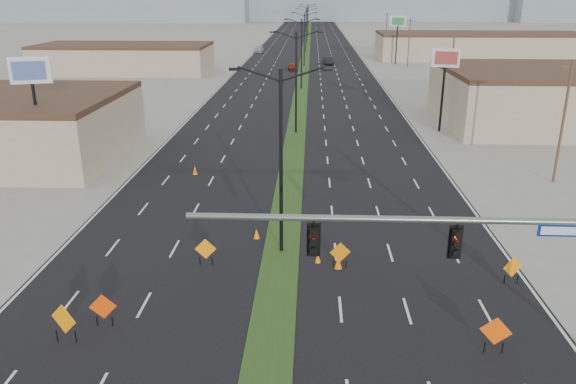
{
  "coord_description": "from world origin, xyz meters",
  "views": [
    {
      "loc": [
        1.55,
        -16.21,
        13.53
      ],
      "look_at": [
        0.33,
        12.81,
        3.2
      ],
      "focal_mm": 35.0,
      "sensor_mm": 36.0,
      "label": 1
    }
  ],
  "objects_px": {
    "car_far": "(259,50)",
    "construction_sign_1": "(103,308)",
    "streetlight_2": "(302,52)",
    "cone_1": "(338,262)",
    "cone_2": "(318,258)",
    "car_left": "(293,67)",
    "car_mid": "(328,61)",
    "streetlight_1": "(296,79)",
    "streetlight_3": "(304,37)",
    "streetlight_4": "(306,29)",
    "streetlight_0": "(281,157)",
    "cone_0": "(257,234)",
    "construction_sign_3": "(340,253)",
    "construction_sign_5": "(513,268)",
    "signal_mast": "(508,255)",
    "pole_sign_east_near": "(445,65)",
    "construction_sign_4": "(496,332)",
    "pole_sign_east_far": "(398,25)",
    "construction_sign_2": "(206,250)",
    "cone_3": "(195,170)",
    "streetlight_5": "(307,23)",
    "streetlight_6": "(308,19)",
    "pole_sign_west": "(32,80)",
    "construction_sign_0": "(64,320)"
  },
  "relations": [
    {
      "from": "cone_3",
      "to": "pole_sign_east_far",
      "type": "relative_size",
      "value": 0.07
    },
    {
      "from": "construction_sign_2",
      "to": "construction_sign_4",
      "type": "relative_size",
      "value": 0.92
    },
    {
      "from": "construction_sign_3",
      "to": "construction_sign_1",
      "type": "bearing_deg",
      "value": -160.47
    },
    {
      "from": "cone_1",
      "to": "cone_2",
      "type": "height_order",
      "value": "cone_1"
    },
    {
      "from": "streetlight_2",
      "to": "construction_sign_4",
      "type": "height_order",
      "value": "streetlight_2"
    },
    {
      "from": "streetlight_0",
      "to": "construction_sign_1",
      "type": "height_order",
      "value": "streetlight_0"
    },
    {
      "from": "signal_mast",
      "to": "construction_sign_4",
      "type": "bearing_deg",
      "value": 70.34
    },
    {
      "from": "cone_3",
      "to": "pole_sign_east_near",
      "type": "xyz_separation_m",
      "value": [
        22.39,
        15.62,
        6.42
      ]
    },
    {
      "from": "car_far",
      "to": "streetlight_2",
      "type": "bearing_deg",
      "value": -73.0
    },
    {
      "from": "streetlight_4",
      "to": "construction_sign_2",
      "type": "distance_m",
      "value": 114.0
    },
    {
      "from": "car_far",
      "to": "cone_3",
      "type": "height_order",
      "value": "car_far"
    },
    {
      "from": "streetlight_3",
      "to": "cone_0",
      "type": "relative_size",
      "value": 16.48
    },
    {
      "from": "streetlight_5",
      "to": "cone_0",
      "type": "xyz_separation_m",
      "value": [
        -1.54,
        -138.38,
        -5.11
      ]
    },
    {
      "from": "car_left",
      "to": "pole_sign_west",
      "type": "xyz_separation_m",
      "value": [
        -17.49,
        -63.83,
        6.72
      ]
    },
    {
      "from": "construction_sign_2",
      "to": "cone_2",
      "type": "xyz_separation_m",
      "value": [
        5.88,
        0.51,
        -0.61
      ]
    },
    {
      "from": "streetlight_6",
      "to": "construction_sign_5",
      "type": "xyz_separation_m",
      "value": [
        11.5,
        -171.22,
        -4.57
      ]
    },
    {
      "from": "streetlight_3",
      "to": "streetlight_4",
      "type": "xyz_separation_m",
      "value": [
        0.0,
        28.0,
        0.0
      ]
    },
    {
      "from": "streetlight_1",
      "to": "construction_sign_4",
      "type": "bearing_deg",
      "value": -76.45
    },
    {
      "from": "construction_sign_0",
      "to": "construction_sign_3",
      "type": "bearing_deg",
      "value": 55.74
    },
    {
      "from": "car_far",
      "to": "streetlight_5",
      "type": "bearing_deg",
      "value": 75.29
    },
    {
      "from": "car_left",
      "to": "construction_sign_2",
      "type": "relative_size",
      "value": 2.55
    },
    {
      "from": "streetlight_4",
      "to": "cone_1",
      "type": "xyz_separation_m",
      "value": [
        3.06,
        -113.95,
        -5.08
      ]
    },
    {
      "from": "signal_mast",
      "to": "pole_sign_east_near",
      "type": "xyz_separation_m",
      "value": [
        6.28,
        39.27,
        1.97
      ]
    },
    {
      "from": "car_mid",
      "to": "construction_sign_5",
      "type": "relative_size",
      "value": 3.2
    },
    {
      "from": "streetlight_1",
      "to": "construction_sign_0",
      "type": "distance_m",
      "value": 38.18
    },
    {
      "from": "cone_1",
      "to": "streetlight_0",
      "type": "bearing_deg",
      "value": 147.52
    },
    {
      "from": "construction_sign_1",
      "to": "construction_sign_4",
      "type": "height_order",
      "value": "construction_sign_4"
    },
    {
      "from": "streetlight_0",
      "to": "construction_sign_4",
      "type": "bearing_deg",
      "value": -45.28
    },
    {
      "from": "construction_sign_3",
      "to": "cone_0",
      "type": "distance_m",
      "value": 5.89
    },
    {
      "from": "streetlight_3",
      "to": "pole_sign_east_far",
      "type": "xyz_separation_m",
      "value": [
        18.39,
        4.01,
        2.15
      ]
    },
    {
      "from": "car_far",
      "to": "car_left",
      "type": "bearing_deg",
      "value": -68.72
    },
    {
      "from": "construction_sign_5",
      "to": "pole_sign_west",
      "type": "relative_size",
      "value": 0.16
    },
    {
      "from": "cone_0",
      "to": "streetlight_1",
      "type": "bearing_deg",
      "value": 86.67
    },
    {
      "from": "streetlight_3",
      "to": "cone_1",
      "type": "height_order",
      "value": "streetlight_3"
    },
    {
      "from": "construction_sign_3",
      "to": "construction_sign_5",
      "type": "height_order",
      "value": "construction_sign_5"
    },
    {
      "from": "streetlight_1",
      "to": "car_mid",
      "type": "relative_size",
      "value": 2.15
    },
    {
      "from": "streetlight_5",
      "to": "car_left",
      "type": "height_order",
      "value": "streetlight_5"
    },
    {
      "from": "streetlight_4",
      "to": "construction_sign_1",
      "type": "relative_size",
      "value": 6.54
    },
    {
      "from": "construction_sign_1",
      "to": "cone_3",
      "type": "relative_size",
      "value": 2.29
    },
    {
      "from": "streetlight_4",
      "to": "car_far",
      "type": "bearing_deg",
      "value": -164.1
    },
    {
      "from": "pole_sign_west",
      "to": "cone_3",
      "type": "bearing_deg",
      "value": -15.99
    },
    {
      "from": "cone_3",
      "to": "pole_sign_east_near",
      "type": "relative_size",
      "value": 0.08
    },
    {
      "from": "pole_sign_east_far",
      "to": "streetlight_6",
      "type": "bearing_deg",
      "value": 113.78
    },
    {
      "from": "pole_sign_east_near",
      "to": "pole_sign_east_far",
      "type": "height_order",
      "value": "pole_sign_east_far"
    },
    {
      "from": "construction_sign_4",
      "to": "streetlight_3",
      "type": "bearing_deg",
      "value": 110.61
    },
    {
      "from": "streetlight_2",
      "to": "streetlight_4",
      "type": "distance_m",
      "value": 56.0
    },
    {
      "from": "streetlight_0",
      "to": "streetlight_3",
      "type": "distance_m",
      "value": 84.0
    },
    {
      "from": "car_left",
      "to": "car_mid",
      "type": "relative_size",
      "value": 0.82
    },
    {
      "from": "car_far",
      "to": "construction_sign_1",
      "type": "xyz_separation_m",
      "value": [
        4.0,
        -116.56,
        0.21
      ]
    },
    {
      "from": "streetlight_1",
      "to": "pole_sign_west",
      "type": "height_order",
      "value": "streetlight_1"
    }
  ]
}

